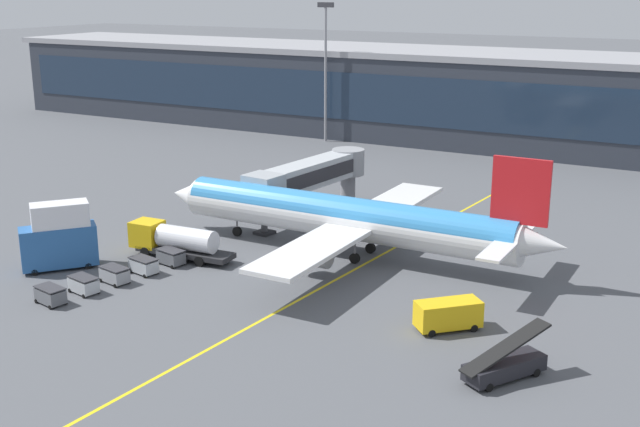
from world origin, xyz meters
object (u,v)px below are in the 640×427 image
at_px(baggage_cart_1, 84,284).
at_px(main_airliner, 346,217).
at_px(belt_loader, 505,365).
at_px(baggage_cart_2, 115,275).
at_px(baggage_cart_0, 50,295).
at_px(fuel_tanker, 175,240).
at_px(catering_lift, 59,237).
at_px(baggage_cart_3, 144,265).
at_px(crew_van, 447,314).
at_px(baggage_cart_4, 171,257).

bearing_deg(baggage_cart_1, main_airliner, 52.53).
bearing_deg(baggage_cart_1, belt_loader, 3.20).
height_order(main_airliner, baggage_cart_2, main_airliner).
relative_size(main_airliner, baggage_cart_0, 14.53).
height_order(belt_loader, baggage_cart_1, belt_loader).
distance_m(fuel_tanker, baggage_cart_1, 11.33).
relative_size(fuel_tanker, baggage_cart_1, 3.76).
xyz_separation_m(catering_lift, baggage_cart_3, (7.66, 2.63, -2.28)).
bearing_deg(belt_loader, baggage_cart_2, 178.22).
bearing_deg(baggage_cart_3, main_airliner, 44.23).
relative_size(crew_van, catering_lift, 0.74).
bearing_deg(baggage_cart_1, baggage_cart_0, -101.48).
xyz_separation_m(main_airliner, catering_lift, (-21.59, -16.19, -0.78)).
bearing_deg(belt_loader, main_airliner, 139.77).
relative_size(catering_lift, baggage_cart_2, 2.36).
bearing_deg(main_airliner, baggage_cart_4, -141.89).
distance_m(baggage_cart_1, baggage_cart_4, 9.60).
xyz_separation_m(fuel_tanker, baggage_cart_3, (0.32, -4.97, -0.96)).
xyz_separation_m(belt_loader, baggage_cart_0, (-36.89, -5.16, -0.21)).
relative_size(catering_lift, baggage_cart_3, 2.36).
bearing_deg(fuel_tanker, baggage_cart_1, -94.84).
distance_m(crew_van, catering_lift, 36.69).
bearing_deg(baggage_cart_4, fuel_tanker, 117.51).
relative_size(catering_lift, baggage_cart_0, 2.36).
height_order(baggage_cart_2, baggage_cart_3, same).
height_order(baggage_cart_3, baggage_cart_4, same).
bearing_deg(baggage_cart_4, baggage_cart_3, -101.48).
bearing_deg(crew_van, baggage_cart_3, -176.98).
bearing_deg(baggage_cart_0, baggage_cart_3, 78.52).
bearing_deg(catering_lift, baggage_cart_4, 34.82).
xyz_separation_m(catering_lift, baggage_cart_0, (5.75, -6.78, -2.28)).
bearing_deg(baggage_cart_2, baggage_cart_4, 78.52).
bearing_deg(baggage_cart_0, catering_lift, 130.31).
xyz_separation_m(fuel_tanker, baggage_cart_1, (-0.95, -11.25, -0.96)).
height_order(fuel_tanker, catering_lift, catering_lift).
xyz_separation_m(belt_loader, baggage_cart_4, (-34.34, 7.38, -0.21)).
distance_m(main_airliner, baggage_cart_4, 17.17).
distance_m(belt_loader, baggage_cart_0, 37.25).
height_order(baggage_cart_0, baggage_cart_2, same).
distance_m(crew_van, baggage_cart_2, 29.76).
distance_m(fuel_tanker, crew_van, 29.28).
height_order(crew_van, baggage_cart_1, crew_van).
xyz_separation_m(belt_loader, baggage_cart_1, (-36.25, -2.03, -0.21)).
bearing_deg(baggage_cart_1, catering_lift, 150.32).
bearing_deg(baggage_cart_2, main_airliner, 48.90).
bearing_deg(baggage_cart_2, belt_loader, -1.78).
bearing_deg(catering_lift, baggage_cart_3, 18.97).
distance_m(baggage_cart_2, baggage_cart_3, 3.20).
bearing_deg(catering_lift, crew_van, 6.50).
relative_size(crew_van, baggage_cart_1, 1.73).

